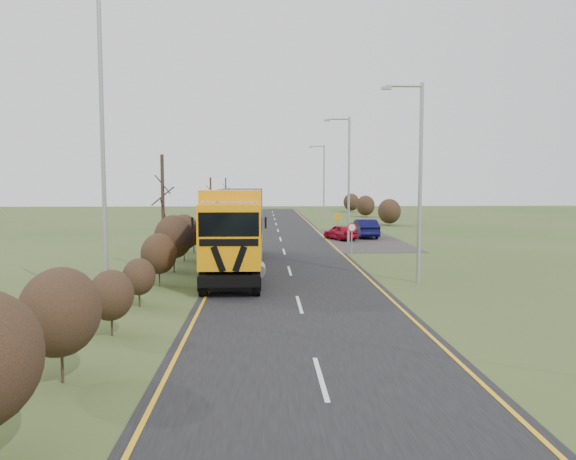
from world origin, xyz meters
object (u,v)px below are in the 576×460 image
(streetlight_near, at_px, (418,174))
(speed_sign, at_px, (352,233))
(car_blue_sedan, at_px, (364,228))
(lorry, at_px, (237,224))
(car_red_hatchback, at_px, (340,232))

(streetlight_near, distance_m, speed_sign, 10.34)
(car_blue_sedan, distance_m, streetlight_near, 21.36)
(streetlight_near, bearing_deg, lorry, 152.45)
(car_blue_sedan, height_order, speed_sign, speed_sign)
(car_red_hatchback, bearing_deg, car_blue_sedan, -164.90)
(car_red_hatchback, bearing_deg, lorry, 40.52)
(lorry, height_order, streetlight_near, streetlight_near)
(lorry, distance_m, streetlight_near, 9.84)
(car_blue_sedan, bearing_deg, car_red_hatchback, 35.26)
(car_blue_sedan, bearing_deg, streetlight_near, 83.97)
(speed_sign, bearing_deg, lorry, -143.21)
(lorry, height_order, car_red_hatchback, lorry)
(car_red_hatchback, relative_size, car_blue_sedan, 0.77)
(lorry, height_order, speed_sign, lorry)
(car_red_hatchback, height_order, streetlight_near, streetlight_near)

